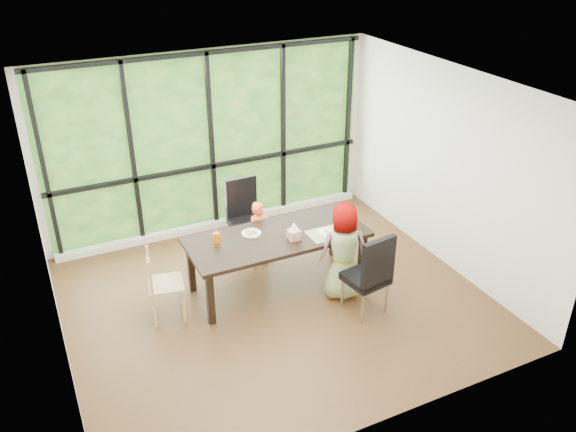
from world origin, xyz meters
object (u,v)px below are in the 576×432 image
object	(u,v)px
orange_cup	(216,238)
tissue_box	(294,235)
child_older	(345,251)
chair_window_leather	(247,218)
child_toddler	(260,234)
dining_table	(278,261)
plate_far	(251,233)
green_cup	(354,225)
chair_end_beech	(166,284)
plate_near	(327,233)
chair_interior_leather	(366,272)

from	to	relation	value
orange_cup	tissue_box	size ratio (longest dim) A/B	0.91
orange_cup	child_older	bearing A→B (deg)	-26.27
chair_window_leather	orange_cup	world-z (taller)	chair_window_leather
child_toddler	child_older	xyz separation A→B (m)	(0.67, -1.10, 0.17)
dining_table	plate_far	world-z (taller)	plate_far
green_cup	child_older	bearing A→B (deg)	-135.93
dining_table	chair_end_beech	size ratio (longest dim) A/B	2.52
plate_near	green_cup	size ratio (longest dim) A/B	2.09
chair_end_beech	child_toddler	size ratio (longest dim) A/B	0.95
plate_far	green_cup	distance (m)	1.31
chair_end_beech	plate_near	size ratio (longest dim) A/B	3.88
green_cup	chair_interior_leather	bearing A→B (deg)	-108.49
chair_end_beech	chair_interior_leather	bearing A→B (deg)	-102.42
dining_table	child_older	size ratio (longest dim) A/B	1.78
chair_window_leather	plate_near	bearing A→B (deg)	-65.17
chair_interior_leather	tissue_box	bearing A→B (deg)	-61.36
dining_table	green_cup	distance (m)	1.08
child_older	orange_cup	world-z (taller)	child_older
child_older	plate_near	xyz separation A→B (m)	(-0.08, 0.32, 0.12)
child_older	plate_near	world-z (taller)	child_older
child_toddler	plate_near	xyz separation A→B (m)	(0.59, -0.79, 0.28)
dining_table	green_cup	world-z (taller)	green_cup
chair_window_leather	chair_end_beech	xyz separation A→B (m)	(-1.43, -0.97, -0.09)
orange_cup	chair_end_beech	bearing A→B (deg)	-166.26
orange_cup	child_toddler	bearing A→B (deg)	28.65
child_older	orange_cup	bearing A→B (deg)	-10.19
child_older	chair_end_beech	bearing A→B (deg)	2.22
dining_table	child_toddler	world-z (taller)	child_toddler
plate_near	orange_cup	xyz separation A→B (m)	(-1.33, 0.38, 0.06)
chair_interior_leather	green_cup	size ratio (longest dim) A/B	9.72
orange_cup	green_cup	bearing A→B (deg)	-13.95
child_toddler	child_older	bearing A→B (deg)	-66.51
dining_table	child_toddler	size ratio (longest dim) A/B	2.40
child_older	tissue_box	distance (m)	0.66
chair_end_beech	chair_window_leather	bearing A→B (deg)	-45.28
chair_interior_leather	chair_window_leather	bearing A→B (deg)	-76.87
child_toddler	orange_cup	size ratio (longest dim) A/B	7.34
chair_interior_leather	child_toddler	xyz separation A→B (m)	(-0.73, 1.50, -0.07)
child_older	plate_near	distance (m)	0.35
plate_near	chair_interior_leather	bearing A→B (deg)	-78.59
plate_near	tissue_box	distance (m)	0.44
dining_table	child_toddler	bearing A→B (deg)	90.00
plate_far	dining_table	bearing A→B (deg)	-33.42
dining_table	plate_near	world-z (taller)	plate_near
green_cup	plate_far	bearing A→B (deg)	160.37
plate_near	chair_end_beech	bearing A→B (deg)	174.22
dining_table	plate_far	size ratio (longest dim) A/B	9.14
dining_table	chair_end_beech	distance (m)	1.45
orange_cup	plate_far	bearing A→B (deg)	2.21
plate_far	tissue_box	world-z (taller)	tissue_box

